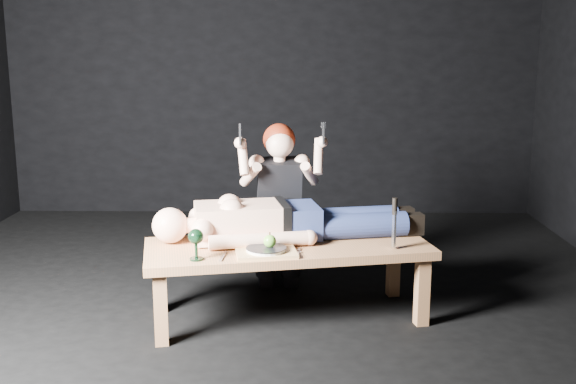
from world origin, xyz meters
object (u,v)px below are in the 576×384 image
object	(u,v)px
kneeling_woman	(278,205)
serving_tray	(266,252)
lying_man	(292,216)
goblet	(196,244)
carving_knife	(394,224)
table	(288,281)

from	to	relation	value
kneeling_woman	serving_tray	size ratio (longest dim) A/B	3.45
lying_man	kneeling_woman	xyz separation A→B (m)	(-0.09, 0.36, -0.01)
serving_tray	goblet	size ratio (longest dim) A/B	1.92
serving_tray	carving_knife	xyz separation A→B (m)	(0.72, 0.12, 0.14)
lying_man	carving_knife	distance (m)	0.63
table	goblet	xyz separation A→B (m)	(-0.48, -0.31, 0.31)
table	carving_knife	xyz separation A→B (m)	(0.60, -0.08, 0.37)
goblet	lying_man	bearing A→B (deg)	42.61
kneeling_woman	carving_knife	distance (m)	0.90
lying_man	carving_knife	bearing A→B (deg)	-33.60
kneeling_woman	serving_tray	xyz separation A→B (m)	(-0.04, -0.71, -0.11)
serving_tray	goblet	distance (m)	0.39
serving_tray	kneeling_woman	bearing A→B (deg)	86.45
goblet	kneeling_woman	bearing A→B (deg)	63.28
table	kneeling_woman	xyz separation A→B (m)	(-0.07, 0.51, 0.35)
serving_tray	carving_knife	size ratio (longest dim) A/B	1.12
lying_man	serving_tray	world-z (taller)	lying_man
table	goblet	distance (m)	0.65
lying_man	kneeling_woman	bearing A→B (deg)	92.46
table	serving_tray	world-z (taller)	serving_tray
kneeling_woman	carving_knife	size ratio (longest dim) A/B	3.87
table	serving_tray	distance (m)	0.33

